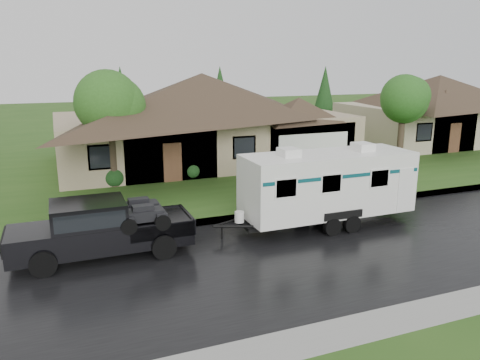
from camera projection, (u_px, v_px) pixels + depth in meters
name	position (u px, v px, depth m)	size (l,w,h in m)	color
ground	(263.00, 237.00, 17.59)	(140.00, 140.00, 0.00)	#2A4F18
road	(287.00, 256.00, 15.78)	(140.00, 8.00, 0.01)	black
curb	(241.00, 217.00, 19.60)	(140.00, 0.50, 0.15)	gray
lawn	(170.00, 160.00, 31.11)	(140.00, 26.00, 0.15)	#2A4F18
house_main	(207.00, 108.00, 30.02)	(19.44, 10.80, 6.90)	#9D876A
house_neighbor	(442.00, 102.00, 37.66)	(15.12, 9.72, 6.45)	tan
tree_left_green	(110.00, 109.00, 23.27)	(3.49, 3.49, 5.78)	#382B1E
tree_right_green	(404.00, 100.00, 29.46)	(3.42, 3.42, 5.66)	#382B1E
shrub_row	(228.00, 167.00, 26.54)	(13.60, 1.00, 1.00)	#143814
pickup_truck	(98.00, 227.00, 15.54)	(5.87, 2.23, 1.96)	black
travel_trailer	(328.00, 183.00, 18.52)	(7.24, 2.54, 3.25)	white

